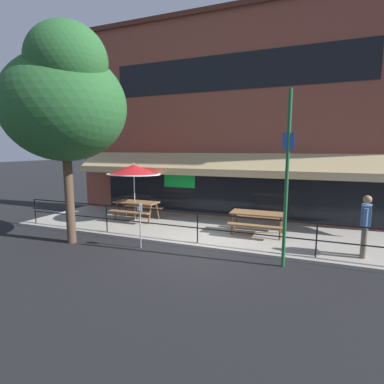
% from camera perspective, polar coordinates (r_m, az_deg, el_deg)
% --- Properties ---
extents(ground_plane, '(120.00, 120.00, 0.00)m').
position_cam_1_polar(ground_plane, '(9.34, 0.38, -10.73)').
color(ground_plane, black).
extents(patio_deck, '(15.00, 4.00, 0.10)m').
position_cam_1_polar(patio_deck, '(11.13, 4.15, -7.32)').
color(patio_deck, '#9E998E').
rests_on(patio_deck, ground).
extents(restaurant_building, '(15.00, 1.60, 8.63)m').
position_cam_1_polar(restaurant_building, '(12.92, 7.42, 13.75)').
color(restaurant_building, brown).
rests_on(restaurant_building, ground).
extents(patio_railing, '(13.84, 0.04, 0.97)m').
position_cam_1_polar(patio_railing, '(9.38, 1.06, -5.55)').
color(patio_railing, black).
rests_on(patio_railing, patio_deck).
extents(picnic_table_left, '(1.80, 1.42, 0.76)m').
position_cam_1_polar(picnic_table_left, '(12.58, -10.54, -2.53)').
color(picnic_table_left, brown).
rests_on(picnic_table_left, patio_deck).
extents(picnic_table_centre, '(1.80, 1.42, 0.76)m').
position_cam_1_polar(picnic_table_centre, '(10.57, 12.35, -4.67)').
color(picnic_table_centre, brown).
rests_on(picnic_table_centre, patio_deck).
extents(patio_umbrella_left, '(2.14, 2.14, 2.38)m').
position_cam_1_polar(patio_umbrella_left, '(12.29, -11.03, 4.13)').
color(patio_umbrella_left, '#B7B2A8').
rests_on(patio_umbrella_left, patio_deck).
extents(pedestrian_walking, '(0.31, 0.61, 1.71)m').
position_cam_1_polar(pedestrian_walking, '(9.36, 30.15, -5.11)').
color(pedestrian_walking, '#665B4C').
rests_on(pedestrian_walking, patio_deck).
extents(parking_meter_near, '(0.15, 0.16, 1.42)m').
position_cam_1_polar(parking_meter_near, '(9.22, -9.89, -3.69)').
color(parking_meter_near, gray).
rests_on(parking_meter_near, ground).
extents(street_sign_pole, '(0.28, 0.09, 4.48)m').
position_cam_1_polar(street_sign_pole, '(7.83, 17.60, 2.41)').
color(street_sign_pole, '#1E6033').
rests_on(street_sign_pole, ground).
extents(street_tree_curbside, '(3.90, 3.51, 6.54)m').
position_cam_1_polar(street_tree_curbside, '(10.19, -23.12, 15.94)').
color(street_tree_curbside, brown).
rests_on(street_tree_curbside, ground).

